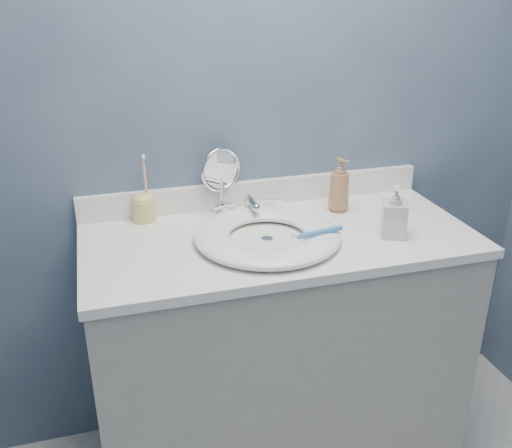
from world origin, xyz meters
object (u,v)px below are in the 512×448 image
object	(u,v)px
soap_bottle_clear	(395,211)
toothbrush_holder	(144,206)
makeup_mirror	(221,177)
soap_bottle_amber	(339,185)

from	to	relation	value
soap_bottle_clear	toothbrush_holder	xyz separation A→B (m)	(-0.73, 0.34, -0.03)
makeup_mirror	toothbrush_holder	size ratio (longest dim) A/B	1.01
soap_bottle_clear	toothbrush_holder	size ratio (longest dim) A/B	0.73
soap_bottle_amber	makeup_mirror	bearing A→B (deg)	141.00
makeup_mirror	soap_bottle_clear	distance (m)	0.58
toothbrush_holder	soap_bottle_amber	bearing A→B (deg)	-8.45
toothbrush_holder	soap_bottle_clear	bearing A→B (deg)	-24.75
soap_bottle_clear	soap_bottle_amber	bearing A→B (deg)	131.37
toothbrush_holder	makeup_mirror	bearing A→B (deg)	1.66
makeup_mirror	soap_bottle_amber	xyz separation A→B (m)	(0.39, -0.10, -0.03)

